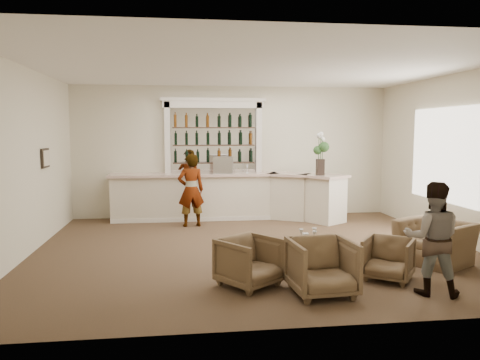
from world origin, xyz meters
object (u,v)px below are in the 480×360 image
object	(u,v)px
armchair_left	(250,262)
sommelier	(191,190)
armchair_far	(435,242)
espresso_machine	(223,165)
guest	(433,238)
armchair_center	(322,267)
flower_vase	(320,151)
bar_counter	(229,196)
cocktail_table	(309,259)
armchair_right	(388,259)

from	to	relation	value
armchair_left	sommelier	bearing A→B (deg)	62.39
armchair_far	espresso_machine	world-z (taller)	espresso_machine
guest	armchair_far	size ratio (longest dim) A/B	1.41
armchair_center	flower_vase	distance (m)	5.18
bar_counter	flower_vase	distance (m)	2.48
armchair_center	armchair_far	world-z (taller)	armchair_center
armchair_center	espresso_machine	xyz separation A→B (m)	(-0.80, 5.51, 0.97)
cocktail_table	guest	size ratio (longest dim) A/B	0.39
sommelier	armchair_right	world-z (taller)	sommelier
bar_counter	cocktail_table	world-z (taller)	bar_counter
flower_vase	cocktail_table	bearing A→B (deg)	-109.06
guest	armchair_center	bearing A→B (deg)	16.41
guest	espresso_machine	size ratio (longest dim) A/B	3.21
guest	armchair_left	world-z (taller)	guest
cocktail_table	espresso_machine	xyz separation A→B (m)	(-0.87, 4.67, 1.10)
guest	espresso_machine	bearing A→B (deg)	-45.72
cocktail_table	sommelier	size ratio (longest dim) A/B	0.35
cocktail_table	guest	bearing A→B (deg)	-35.33
sommelier	armchair_far	world-z (taller)	sommelier
cocktail_table	armchair_right	size ratio (longest dim) A/B	0.85
sommelier	espresso_machine	world-z (taller)	sommelier
armchair_center	armchair_right	bearing A→B (deg)	18.22
bar_counter	armchair_left	xyz separation A→B (m)	(-0.23, -5.02, -0.23)
armchair_center	flower_vase	world-z (taller)	flower_vase
cocktail_table	guest	xyz separation A→B (m)	(1.40, -0.99, 0.51)
armchair_center	flower_vase	bearing A→B (deg)	68.53
sommelier	armchair_center	distance (m)	5.05
guest	armchair_center	xyz separation A→B (m)	(-1.46, 0.16, -0.38)
espresso_machine	armchair_far	bearing A→B (deg)	-44.68
bar_counter	guest	xyz separation A→B (m)	(2.13, -5.64, 0.18)
guest	armchair_center	distance (m)	1.52
cocktail_table	armchair_right	world-z (taller)	armchair_right
cocktail_table	armchair_center	bearing A→B (deg)	-94.18
armchair_far	espresso_machine	size ratio (longest dim) A/B	2.27
sommelier	armchair_left	distance (m)	4.37
sommelier	espresso_machine	bearing A→B (deg)	-147.44
bar_counter	cocktail_table	bearing A→B (deg)	-81.05
armchair_far	flower_vase	world-z (taller)	flower_vase
armchair_far	flower_vase	bearing A→B (deg)	163.65
armchair_center	armchair_left	bearing A→B (deg)	147.36
bar_counter	armchair_left	size ratio (longest dim) A/B	7.48
bar_counter	sommelier	xyz separation A→B (m)	(-0.94, -0.73, 0.26)
armchair_right	espresso_machine	size ratio (longest dim) A/B	1.45
cocktail_table	armchair_far	size ratio (longest dim) A/B	0.54
cocktail_table	flower_vase	xyz separation A→B (m)	(1.37, 3.96, 1.46)
cocktail_table	armchair_left	distance (m)	1.03
bar_counter	armchair_right	world-z (taller)	bar_counter
guest	bar_counter	bearing A→B (deg)	-46.83
armchair_left	armchair_right	bearing A→B (deg)	-36.49
sommelier	armchair_left	bearing A→B (deg)	89.40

